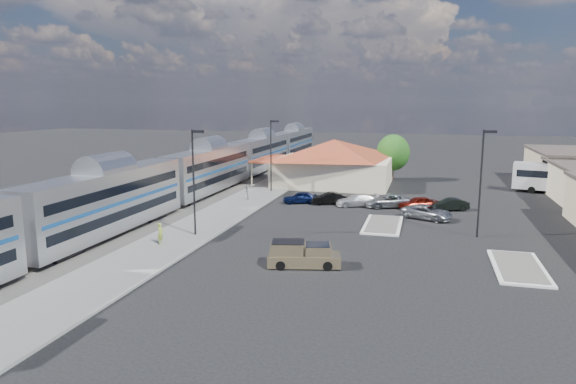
% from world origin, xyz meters
% --- Properties ---
extents(ground, '(280.00, 280.00, 0.00)m').
position_xyz_m(ground, '(0.00, 0.00, 0.00)').
color(ground, black).
rests_on(ground, ground).
extents(railbed, '(16.00, 100.00, 0.12)m').
position_xyz_m(railbed, '(-21.00, 8.00, 0.06)').
color(railbed, '#4C4944').
rests_on(railbed, ground).
extents(platform, '(5.50, 92.00, 0.18)m').
position_xyz_m(platform, '(-12.00, 6.00, 0.09)').
color(platform, gray).
rests_on(platform, ground).
extents(passenger_train, '(3.00, 104.00, 5.55)m').
position_xyz_m(passenger_train, '(-18.00, 13.16, 2.87)').
color(passenger_train, silver).
rests_on(passenger_train, ground).
extents(freight_cars, '(2.80, 46.00, 4.00)m').
position_xyz_m(freight_cars, '(-24.00, 9.86, 1.93)').
color(freight_cars, black).
rests_on(freight_cars, ground).
extents(station_depot, '(18.35, 12.24, 6.20)m').
position_xyz_m(station_depot, '(-4.56, 24.00, 3.13)').
color(station_depot, beige).
rests_on(station_depot, ground).
extents(traffic_island_south, '(3.30, 7.50, 0.21)m').
position_xyz_m(traffic_island_south, '(4.00, 2.00, 0.10)').
color(traffic_island_south, silver).
rests_on(traffic_island_south, ground).
extents(traffic_island_north, '(3.30, 7.50, 0.21)m').
position_xyz_m(traffic_island_north, '(14.00, -8.00, 0.10)').
color(traffic_island_north, silver).
rests_on(traffic_island_north, ground).
extents(lamp_plat_s, '(1.08, 0.25, 9.00)m').
position_xyz_m(lamp_plat_s, '(-10.90, -6.00, 5.34)').
color(lamp_plat_s, black).
rests_on(lamp_plat_s, ground).
extents(lamp_plat_n, '(1.08, 0.25, 9.00)m').
position_xyz_m(lamp_plat_n, '(-10.90, 16.00, 5.34)').
color(lamp_plat_n, black).
rests_on(lamp_plat_n, ground).
extents(lamp_lot, '(1.08, 0.25, 9.00)m').
position_xyz_m(lamp_lot, '(12.10, 0.00, 5.34)').
color(lamp_lot, black).
rests_on(lamp_lot, ground).
extents(tree_depot, '(4.71, 4.71, 6.63)m').
position_xyz_m(tree_depot, '(3.00, 30.00, 4.02)').
color(tree_depot, '#382314').
rests_on(tree_depot, ground).
extents(pickup_truck, '(5.26, 2.90, 1.72)m').
position_xyz_m(pickup_truck, '(-0.28, -11.39, 0.82)').
color(pickup_truck, '#95825B').
rests_on(pickup_truck, ground).
extents(suv, '(5.41, 4.06, 1.37)m').
position_xyz_m(suv, '(7.91, 5.77, 0.68)').
color(suv, '#9C9FA3').
rests_on(suv, ground).
extents(coach_bus, '(11.71, 4.95, 3.67)m').
position_xyz_m(coach_bus, '(24.00, 24.15, 2.12)').
color(coach_bus, white).
rests_on(coach_bus, ground).
extents(person_a, '(0.46, 0.65, 1.68)m').
position_xyz_m(person_a, '(-12.42, -9.31, 1.02)').
color(person_a, '#A3BA3A').
rests_on(person_a, platform).
extents(person_b, '(0.87, 0.96, 1.60)m').
position_xyz_m(person_b, '(-11.97, 9.74, 0.98)').
color(person_b, silver).
rests_on(person_b, platform).
extents(parked_car_a, '(4.14, 2.74, 1.31)m').
position_xyz_m(parked_car_a, '(-5.84, 10.21, 0.65)').
color(parked_car_a, '#0C1740').
rests_on(parked_car_a, ground).
extents(parked_car_b, '(4.23, 2.74, 1.32)m').
position_xyz_m(parked_car_b, '(-2.64, 10.51, 0.66)').
color(parked_car_b, black).
rests_on(parked_car_b, ground).
extents(parked_car_c, '(5.01, 3.42, 1.35)m').
position_xyz_m(parked_car_c, '(0.56, 10.21, 0.67)').
color(parked_car_c, silver).
rests_on(parked_car_c, ground).
extents(parked_car_d, '(5.62, 4.14, 1.42)m').
position_xyz_m(parked_car_d, '(3.76, 10.51, 0.71)').
color(parked_car_d, gray).
rests_on(parked_car_d, ground).
extents(parked_car_e, '(4.33, 3.19, 1.37)m').
position_xyz_m(parked_car_e, '(6.96, 10.21, 0.69)').
color(parked_car_e, maroon).
rests_on(parked_car_e, ground).
extents(parked_car_f, '(4.13, 2.51, 1.28)m').
position_xyz_m(parked_car_f, '(10.16, 10.51, 0.64)').
color(parked_car_f, black).
rests_on(parked_car_f, ground).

